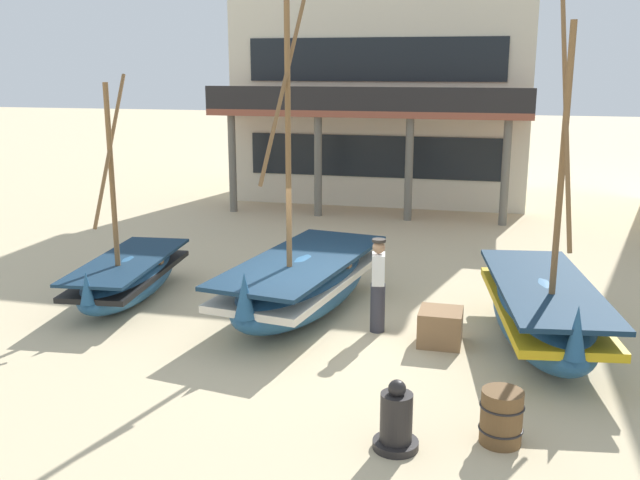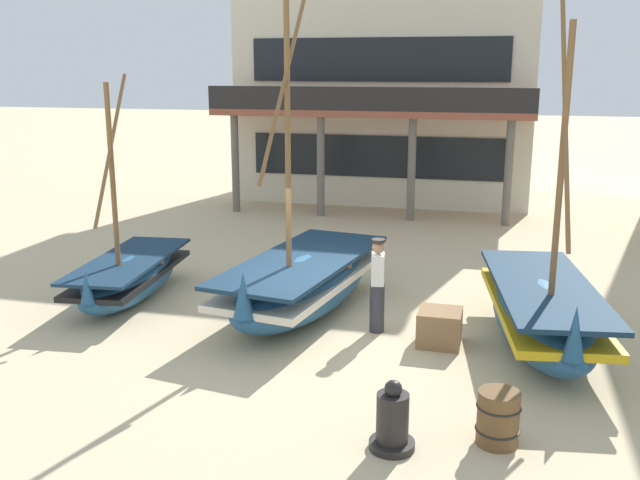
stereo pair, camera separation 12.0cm
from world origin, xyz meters
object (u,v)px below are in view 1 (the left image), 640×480
fishing_boat_centre_large (543,311)px  fishing_boat_far_right (302,282)px  wooden_barrel (501,417)px  fisherman_by_hull (378,286)px  harbor_building_main (386,60)px  cargo_crate (440,327)px  capstan_winch (396,421)px  fishing_boat_near_left (128,277)px

fishing_boat_centre_large → fishing_boat_far_right: 4.36m
wooden_barrel → fisherman_by_hull: bearing=121.6°
fishing_boat_centre_large → harbor_building_main: harbor_building_main is taller
fishing_boat_far_right → cargo_crate: 2.84m
cargo_crate → fishing_boat_centre_large: bearing=9.4°
fishing_boat_centre_large → cargo_crate: 1.70m
fisherman_by_hull → capstan_winch: bearing=-77.4°
capstan_winch → fisherman_by_hull: bearing=102.6°
fishing_boat_near_left → fisherman_by_hull: 5.17m
fishing_boat_far_right → cargo_crate: (2.66, -0.93, -0.31)m
fishing_boat_centre_large → capstan_winch: size_ratio=6.28×
fishing_boat_centre_large → wooden_barrel: fishing_boat_centre_large is taller
wooden_barrel → harbor_building_main: 18.22m
capstan_winch → harbor_building_main: 18.40m
fisherman_by_hull → fishing_boat_far_right: bearing=158.6°
capstan_winch → harbor_building_main: harbor_building_main is taller
fisherman_by_hull → harbor_building_main: bearing=98.5°
capstan_winch → wooden_barrel: capstan_winch is taller
fishing_boat_far_right → fishing_boat_near_left: bearing=-179.1°
wooden_barrel → cargo_crate: (-0.99, 3.12, -0.05)m
fishing_boat_near_left → fisherman_by_hull: (5.13, -0.54, 0.35)m
fishing_boat_near_left → cargo_crate: bearing=-7.9°
harbor_building_main → wooden_barrel: bearing=-76.4°
fisherman_by_hull → cargo_crate: 1.29m
fishing_boat_far_right → harbor_building_main: bearing=92.2°
cargo_crate → fishing_boat_far_right: bearing=160.8°
cargo_crate → wooden_barrel: bearing=-72.3°
fishing_boat_near_left → wooden_barrel: size_ratio=6.34×
wooden_barrel → fishing_boat_far_right: bearing=132.1°
capstan_winch → harbor_building_main: bearing=99.4°
fishing_boat_near_left → cargo_crate: size_ratio=6.19×
fishing_boat_far_right → wooden_barrel: size_ratio=9.05×
fishing_boat_near_left → fishing_boat_far_right: bearing=0.9°
harbor_building_main → fishing_boat_centre_large: bearing=-70.7°
wooden_barrel → harbor_building_main: size_ratio=0.07×
wooden_barrel → fishing_boat_near_left: bearing=151.2°
fishing_boat_far_right → cargo_crate: fishing_boat_far_right is taller
fishing_boat_near_left → fisherman_by_hull: fishing_boat_near_left is taller
wooden_barrel → cargo_crate: wooden_barrel is taller
fishing_boat_centre_large → fishing_boat_far_right: (-4.31, 0.66, -0.01)m
fishing_boat_centre_large → cargo_crate: fishing_boat_centre_large is taller
capstan_winch → wooden_barrel: 1.32m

